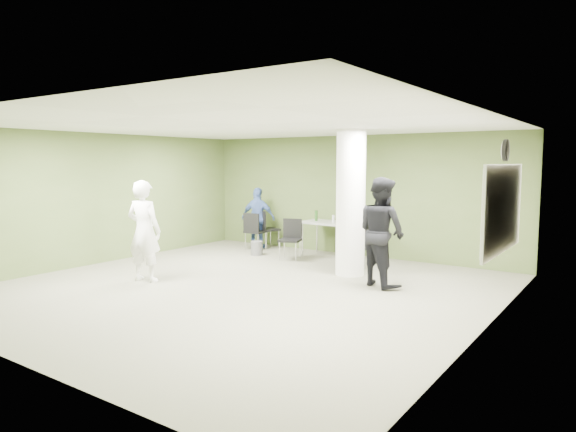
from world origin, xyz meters
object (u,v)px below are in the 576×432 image
Objects in this scene: chair_back_left at (265,226)px; man_black at (381,232)px; folding_table at (337,225)px; woman_white at (144,231)px; man_blue at (258,218)px.

man_black is at bearing 175.45° from chair_back_left.
chair_back_left is at bearing -1.12° from man_black.
woman_white is (-1.77, -4.03, 0.17)m from folding_table.
man_blue reaches higher than folding_table.
woman_white is at bearing 84.77° from man_blue.
man_black is 1.24× the size of man_blue.
woman_white is 1.20× the size of man_blue.
chair_back_left is 4.62m from man_black.
woman_white is 4.29m from man_black.
man_black is at bearing 143.70° from man_blue.
woman_white is at bearing -110.75° from folding_table.
man_black is 4.62m from man_blue.
man_black reaches higher than woman_white.
folding_table is 4.41m from woman_white.
folding_table is at bearing -162.05° from chair_back_left.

